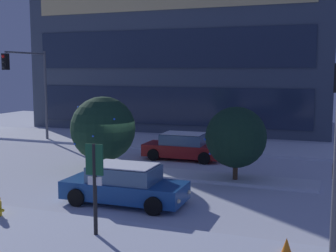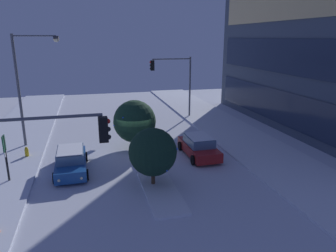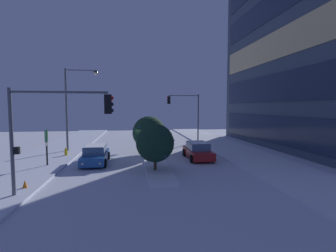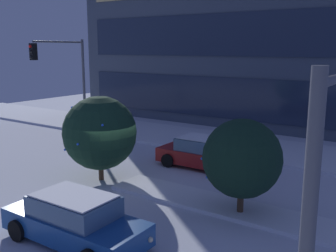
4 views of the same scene
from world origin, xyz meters
name	(u,v)px [view 4 (image 4 of 4)]	position (x,y,z in m)	size (l,w,h in m)	color
ground	(110,184)	(0.00, 0.00, 0.00)	(52.00, 52.00, 0.00)	silver
curb_strip_far	(211,141)	(0.00, 9.09, 0.07)	(52.00, 5.20, 0.14)	silver
median_strip	(220,205)	(5.04, 0.44, 0.07)	(9.00, 1.80, 0.14)	silver
car_near	(75,220)	(2.72, -4.38, 0.71)	(4.73, 2.05, 1.49)	#19478C
car_far	(203,153)	(2.14, 4.30, 0.71)	(4.52, 2.07, 1.49)	maroon
traffic_light_corner_far_left	(64,69)	(-9.07, 5.62, 4.38)	(0.32, 4.34, 6.30)	#565960
decorated_tree_median	(100,133)	(-0.65, 0.18, 2.11)	(3.20, 3.22, 3.71)	#473323
decorated_tree_left_of_median	(242,159)	(5.95, 0.19, 2.04)	(2.70, 2.70, 3.39)	#473323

